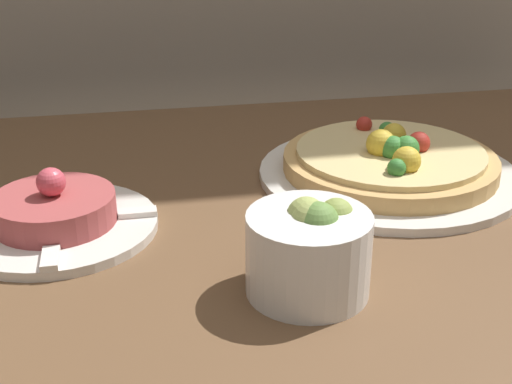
{
  "coord_description": "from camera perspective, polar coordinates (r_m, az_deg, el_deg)",
  "views": [
    {
      "loc": [
        -0.15,
        -0.25,
        1.06
      ],
      "look_at": [
        -0.03,
        0.4,
        0.77
      ],
      "focal_mm": 50.0,
      "sensor_mm": 36.0,
      "label": 1
    }
  ],
  "objects": [
    {
      "name": "tartare_plate",
      "position": [
        0.75,
        -15.75,
        -1.88
      ],
      "size": [
        0.21,
        0.21,
        0.07
      ],
      "color": "silver",
      "rests_on": "dining_table"
    },
    {
      "name": "small_bowl",
      "position": [
        0.61,
        4.29,
        -4.55
      ],
      "size": [
        0.11,
        0.11,
        0.09
      ],
      "color": "white",
      "rests_on": "dining_table"
    },
    {
      "name": "pizza_plate",
      "position": [
        0.87,
        10.64,
        2.22
      ],
      "size": [
        0.31,
        0.31,
        0.06
      ],
      "color": "silver",
      "rests_on": "dining_table"
    },
    {
      "name": "dining_table",
      "position": [
        0.81,
        1.74,
        -8.81
      ],
      "size": [
        1.12,
        0.83,
        0.73
      ],
      "color": "brown",
      "rests_on": "ground_plane"
    }
  ]
}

